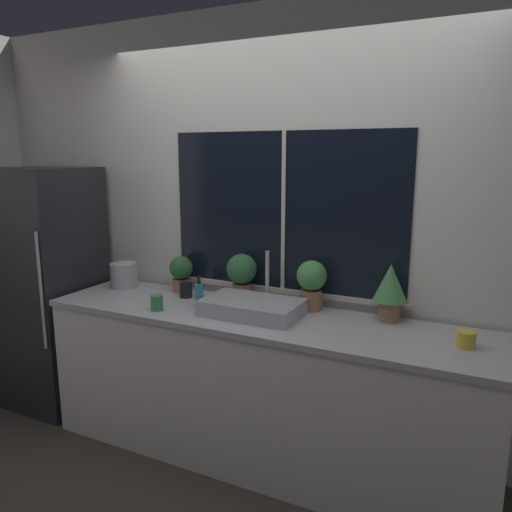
# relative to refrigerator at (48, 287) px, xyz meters

# --- Properties ---
(ground_plane) EXTENTS (14.00, 14.00, 0.00)m
(ground_plane) POSITION_rel_refrigerator_xyz_m (1.72, -0.31, -0.87)
(ground_plane) COLOR #38332D
(wall_back) EXTENTS (8.00, 0.09, 2.70)m
(wall_back) POSITION_rel_refrigerator_xyz_m (1.72, 0.38, 0.49)
(wall_back) COLOR silver
(wall_back) RESTS_ON ground_plane
(wall_left) EXTENTS (0.06, 7.00, 2.70)m
(wall_left) POSITION_rel_refrigerator_xyz_m (-0.61, 1.19, 0.48)
(wall_left) COLOR silver
(wall_left) RESTS_ON ground_plane
(counter) EXTENTS (2.67, 0.65, 0.90)m
(counter) POSITION_rel_refrigerator_xyz_m (1.72, -0.00, -0.41)
(counter) COLOR white
(counter) RESTS_ON ground_plane
(refrigerator) EXTENTS (0.67, 0.63, 1.73)m
(refrigerator) POSITION_rel_refrigerator_xyz_m (0.00, 0.00, 0.00)
(refrigerator) COLOR #232328
(refrigerator) RESTS_ON ground_plane
(sink) EXTENTS (0.56, 0.40, 0.34)m
(sink) POSITION_rel_refrigerator_xyz_m (1.67, -0.00, 0.09)
(sink) COLOR #ADADB2
(sink) RESTS_ON counter
(potted_plant_far_left) EXTENTS (0.16, 0.16, 0.24)m
(potted_plant_far_left) POSITION_rel_refrigerator_xyz_m (1.01, 0.24, 0.17)
(potted_plant_far_left) COLOR #9E6B4C
(potted_plant_far_left) RESTS_ON counter
(potted_plant_center_left) EXTENTS (0.19, 0.19, 0.30)m
(potted_plant_center_left) POSITION_rel_refrigerator_xyz_m (1.48, 0.24, 0.22)
(potted_plant_center_left) COLOR #9E6B4C
(potted_plant_center_left) RESTS_ON counter
(potted_plant_center_right) EXTENTS (0.18, 0.18, 0.30)m
(potted_plant_center_right) POSITION_rel_refrigerator_xyz_m (1.95, 0.24, 0.21)
(potted_plant_center_right) COLOR #9E6B4C
(potted_plant_center_right) RESTS_ON counter
(potted_plant_far_right) EXTENTS (0.19, 0.19, 0.32)m
(potted_plant_far_right) POSITION_rel_refrigerator_xyz_m (2.41, 0.24, 0.23)
(potted_plant_far_right) COLOR #9E6B4C
(potted_plant_far_right) RESTS_ON counter
(soap_bottle) EXTENTS (0.05, 0.05, 0.20)m
(soap_bottle) POSITION_rel_refrigerator_xyz_m (1.33, -0.04, 0.12)
(soap_bottle) COLOR teal
(soap_bottle) RESTS_ON counter
(mug_black) EXTENTS (0.08, 0.08, 0.10)m
(mug_black) POSITION_rel_refrigerator_xyz_m (1.12, 0.12, 0.09)
(mug_black) COLOR black
(mug_black) RESTS_ON counter
(mug_green) EXTENTS (0.07, 0.07, 0.09)m
(mug_green) POSITION_rel_refrigerator_xyz_m (1.12, -0.18, 0.09)
(mug_green) COLOR #38844C
(mug_green) RESTS_ON counter
(mug_yellow) EXTENTS (0.09, 0.09, 0.08)m
(mug_yellow) POSITION_rel_refrigerator_xyz_m (2.82, 0.00, 0.08)
(mug_yellow) COLOR gold
(mug_yellow) RESTS_ON counter
(kettle) EXTENTS (0.19, 0.19, 0.19)m
(kettle) POSITION_rel_refrigerator_xyz_m (0.59, 0.14, 0.13)
(kettle) COLOR #B2B2B7
(kettle) RESTS_ON counter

